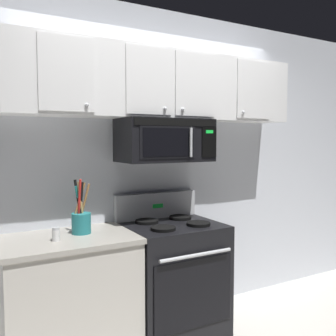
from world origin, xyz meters
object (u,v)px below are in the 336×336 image
at_px(stove_range, 172,276).
at_px(utensil_crock_teal, 81,219).
at_px(salt_shaker, 56,234).
at_px(over_range_microwave, 165,140).

height_order(stove_range, utensil_crock_teal, utensil_crock_teal).
bearing_deg(utensil_crock_teal, stove_range, -4.40).
bearing_deg(stove_range, utensil_crock_teal, 175.60).
bearing_deg(stove_range, salt_shaker, -176.12).
relative_size(over_range_microwave, salt_shaker, 8.27).
height_order(over_range_microwave, utensil_crock_teal, over_range_microwave).
relative_size(stove_range, utensil_crock_teal, 2.80).
height_order(stove_range, salt_shaker, stove_range).
xyz_separation_m(stove_range, utensil_crock_teal, (-0.73, 0.06, 0.54)).
bearing_deg(salt_shaker, over_range_microwave, 10.88).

